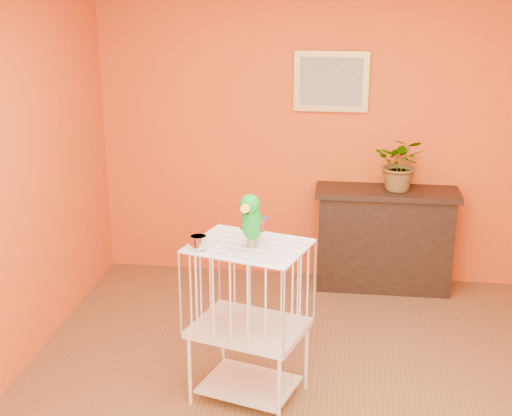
# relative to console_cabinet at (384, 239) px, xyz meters

# --- Properties ---
(room_shell) EXTENTS (4.50, 4.50, 4.50)m
(room_shell) POSITION_rel_console_cabinet_xyz_m (-0.50, -2.04, 1.14)
(room_shell) COLOR #DF4515
(room_shell) RESTS_ON ground
(console_cabinet) EXTENTS (1.19, 0.43, 0.88)m
(console_cabinet) POSITION_rel_console_cabinet_xyz_m (0.00, 0.00, 0.00)
(console_cabinet) COLOR black
(console_cabinet) RESTS_ON ground
(potted_plant) EXTENTS (0.50, 0.54, 0.35)m
(potted_plant) POSITION_rel_console_cabinet_xyz_m (0.10, 0.00, 0.62)
(potted_plant) COLOR #26722D
(potted_plant) RESTS_ON console_cabinet
(framed_picture) EXTENTS (0.62, 0.04, 0.50)m
(framed_picture) POSITION_rel_console_cabinet_xyz_m (-0.50, 0.18, 1.31)
(framed_picture) COLOR #AB853D
(framed_picture) RESTS_ON room_shell
(birdcage) EXTENTS (0.79, 0.69, 1.04)m
(birdcage) POSITION_rel_console_cabinet_xyz_m (-0.91, -1.84, 0.10)
(birdcage) COLOR silver
(birdcage) RESTS_ON ground
(feed_cup) EXTENTS (0.11, 0.11, 0.07)m
(feed_cup) POSITION_rel_console_cabinet_xyz_m (-1.20, -1.94, 0.64)
(feed_cup) COLOR silver
(feed_cup) RESTS_ON birdcage
(parrot) EXTENTS (0.17, 0.31, 0.34)m
(parrot) POSITION_rel_console_cabinet_xyz_m (-0.89, -1.87, 0.77)
(parrot) COLOR #59544C
(parrot) RESTS_ON birdcage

